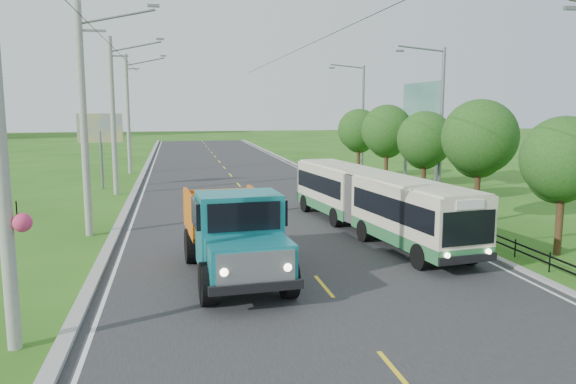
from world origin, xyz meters
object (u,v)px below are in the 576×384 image
object	(u,v)px
tree_fifth	(387,133)
bus	(372,198)
planter_near	(475,227)
pole_nearest	(2,138)
pole_mid	(113,115)
tree_fourth	(425,142)
dump_truck	(234,228)
planter_mid	(404,199)
planter_far	(360,181)
billboard_left	(100,133)
billboard_right	(422,111)
streetlight_mid	(439,120)
pole_near	(84,119)
pole_far	(128,113)
tree_back	(359,132)
streetlight_far	(361,116)
tree_third	(479,141)
tree_second	(562,163)

from	to	relation	value
tree_fifth	bus	bearing A→B (deg)	-113.59
planter_near	pole_nearest	bearing A→B (deg)	-151.88
pole_nearest	pole_mid	distance (m)	24.00
tree_fourth	dump_truck	xyz separation A→B (m)	(-12.52, -12.56, -1.90)
pole_nearest	planter_mid	world-z (taller)	pole_nearest
pole_mid	planter_far	xyz separation A→B (m)	(16.86, 1.00, -4.81)
planter_mid	billboard_left	distance (m)	20.99
pole_nearest	tree_fourth	xyz separation A→B (m)	(18.10, 17.14, -1.35)
dump_truck	planter_far	bearing A→B (deg)	57.12
pole_mid	billboard_right	size ratio (longest dim) A/B	1.37
streetlight_mid	billboard_right	bearing A→B (deg)	74.56
pole_near	pole_mid	world-z (taller)	same
streetlight_mid	tree_fifth	bearing A→B (deg)	97.29
tree_fifth	streetlight_mid	world-z (taller)	streetlight_mid
streetlight_mid	dump_truck	distance (m)	18.48
pole_near	billboard_right	xyz separation A→B (m)	(20.56, 11.00, 0.25)
pole_far	tree_fourth	world-z (taller)	pole_far
pole_nearest	dump_truck	distance (m)	7.91
pole_nearest	tree_fourth	size ratio (longest dim) A/B	1.85
dump_truck	tree_back	bearing A→B (deg)	59.00
planter_mid	streetlight_far	bearing A→B (deg)	81.70
streetlight_mid	planter_far	distance (m)	9.46
tree_back	pole_nearest	bearing A→B (deg)	-121.84
billboard_left	pole_far	bearing A→B (deg)	82.17
pole_mid	pole_far	xyz separation A→B (m)	(0.00, 12.00, 0.00)
streetlight_far	billboard_right	xyz separation A→B (m)	(1.66, -8.00, 0.44)
tree_fifth	tree_back	distance (m)	6.00
tree_fourth	streetlight_mid	size ratio (longest dim) A/B	0.60
bus	tree_fourth	bearing A→B (deg)	44.33
tree_third	tree_back	distance (m)	18.00
pole_far	planter_mid	distance (m)	25.85
tree_fourth	planter_far	world-z (taller)	tree_fourth
tree_fourth	tree_back	world-z (taller)	tree_back
tree_fourth	planter_mid	distance (m)	3.53
pole_nearest	planter_near	size ratio (longest dim) A/B	14.93
tree_third	planter_far	bearing A→B (deg)	95.18
pole_far	tree_fourth	bearing A→B (deg)	-46.15
planter_near	planter_far	distance (m)	16.00
pole_far	streetlight_mid	distance (m)	26.80
streetlight_far	tree_third	bearing A→B (deg)	-92.27
tree_third	bus	xyz separation A→B (m)	(-5.79, -1.25, -2.38)
bus	billboard_right	bearing A→B (deg)	50.81
streetlight_mid	planter_far	world-z (taller)	streetlight_mid
pole_near	planter_mid	bearing A→B (deg)	16.52
tree_fourth	streetlight_mid	distance (m)	1.54
pole_far	streetlight_far	distance (m)	19.56
billboard_right	dump_truck	xyz separation A→B (m)	(-14.97, -18.42, -3.66)
tree_fifth	billboard_left	size ratio (longest dim) A/B	1.12
tree_third	tree_fifth	size ratio (longest dim) A/B	1.03
tree_second	bus	bearing A→B (deg)	140.60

